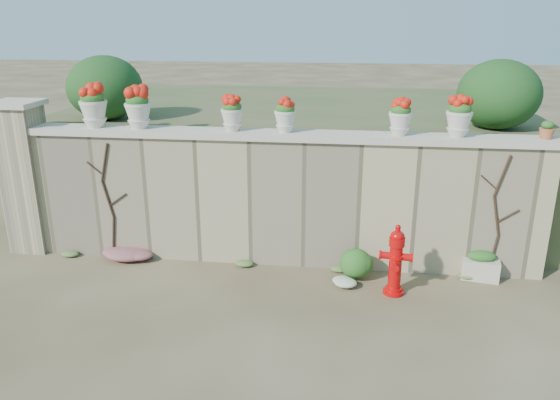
# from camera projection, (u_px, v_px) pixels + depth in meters

# --- Properties ---
(ground) EXTENTS (80.00, 80.00, 0.00)m
(ground) POSITION_uv_depth(u_px,v_px,m) (261.00, 318.00, 7.11)
(ground) COLOR #493C24
(ground) RESTS_ON ground
(stone_wall) EXTENTS (8.00, 0.40, 2.00)m
(stone_wall) POSITION_uv_depth(u_px,v_px,m) (278.00, 202.00, 8.48)
(stone_wall) COLOR tan
(stone_wall) RESTS_ON ground
(wall_cap) EXTENTS (8.10, 0.52, 0.10)m
(wall_cap) POSITION_uv_depth(u_px,v_px,m) (278.00, 135.00, 8.14)
(wall_cap) COLOR beige
(wall_cap) RESTS_ON stone_wall
(gate_pillar) EXTENTS (0.72, 0.72, 2.48)m
(gate_pillar) POSITION_uv_depth(u_px,v_px,m) (26.00, 176.00, 8.90)
(gate_pillar) COLOR tan
(gate_pillar) RESTS_ON ground
(raised_fill) EXTENTS (9.00, 6.00, 2.00)m
(raised_fill) POSITION_uv_depth(u_px,v_px,m) (298.00, 153.00, 11.49)
(raised_fill) COLOR #384C23
(raised_fill) RESTS_ON ground
(back_shrub_left) EXTENTS (1.30, 1.30, 1.10)m
(back_shrub_left) POSITION_uv_depth(u_px,v_px,m) (105.00, 88.00, 9.49)
(back_shrub_left) COLOR #143814
(back_shrub_left) RESTS_ON raised_fill
(back_shrub_right) EXTENTS (1.30, 1.30, 1.10)m
(back_shrub_right) POSITION_uv_depth(u_px,v_px,m) (499.00, 94.00, 8.70)
(back_shrub_right) COLOR #143814
(back_shrub_right) RESTS_ON raised_fill
(vine_left) EXTENTS (0.60, 0.04, 1.91)m
(vine_left) POSITION_uv_depth(u_px,v_px,m) (109.00, 200.00, 8.60)
(vine_left) COLOR black
(vine_left) RESTS_ON ground
(vine_right) EXTENTS (0.60, 0.04, 1.91)m
(vine_right) POSITION_uv_depth(u_px,v_px,m) (497.00, 216.00, 7.89)
(vine_right) COLOR black
(vine_right) RESTS_ON ground
(fire_hydrant) EXTENTS (0.45, 0.32, 1.04)m
(fire_hydrant) POSITION_uv_depth(u_px,v_px,m) (396.00, 260.00, 7.59)
(fire_hydrant) COLOR #C10708
(fire_hydrant) RESTS_ON ground
(planter_box) EXTENTS (0.58, 0.40, 0.44)m
(planter_box) POSITION_uv_depth(u_px,v_px,m) (481.00, 266.00, 8.13)
(planter_box) COLOR beige
(planter_box) RESTS_ON ground
(green_shrub) EXTENTS (0.62, 0.56, 0.59)m
(green_shrub) POSITION_uv_depth(u_px,v_px,m) (358.00, 262.00, 8.04)
(green_shrub) COLOR #1E5119
(green_shrub) RESTS_ON ground
(magenta_clump) EXTENTS (0.90, 0.60, 0.24)m
(magenta_clump) POSITION_uv_depth(u_px,v_px,m) (128.00, 252.00, 8.82)
(magenta_clump) COLOR #C2266B
(magenta_clump) RESTS_ON ground
(white_flowers) EXTENTS (0.52, 0.42, 0.19)m
(white_flowers) POSITION_uv_depth(u_px,v_px,m) (348.00, 281.00, 7.92)
(white_flowers) COLOR white
(white_flowers) RESTS_ON ground
(urn_pot_0) EXTENTS (0.42, 0.42, 0.66)m
(urn_pot_0) POSITION_uv_depth(u_px,v_px,m) (93.00, 106.00, 8.36)
(urn_pot_0) COLOR beige
(urn_pot_0) RESTS_ON wall_cap
(urn_pot_1) EXTENTS (0.40, 0.40, 0.62)m
(urn_pot_1) POSITION_uv_depth(u_px,v_px,m) (138.00, 108.00, 8.29)
(urn_pot_1) COLOR beige
(urn_pot_1) RESTS_ON wall_cap
(urn_pot_2) EXTENTS (0.34, 0.34, 0.53)m
(urn_pot_2) POSITION_uv_depth(u_px,v_px,m) (232.00, 113.00, 8.13)
(urn_pot_2) COLOR beige
(urn_pot_2) RESTS_ON wall_cap
(urn_pot_3) EXTENTS (0.33, 0.33, 0.51)m
(urn_pot_3) POSITION_uv_depth(u_px,v_px,m) (285.00, 115.00, 8.03)
(urn_pot_3) COLOR beige
(urn_pot_3) RESTS_ON wall_cap
(urn_pot_4) EXTENTS (0.34, 0.34, 0.53)m
(urn_pot_4) POSITION_uv_depth(u_px,v_px,m) (400.00, 117.00, 7.83)
(urn_pot_4) COLOR beige
(urn_pot_4) RESTS_ON wall_cap
(urn_pot_5) EXTENTS (0.37, 0.37, 0.58)m
(urn_pot_5) POSITION_uv_depth(u_px,v_px,m) (459.00, 117.00, 7.73)
(urn_pot_5) COLOR beige
(urn_pot_5) RESTS_ON wall_cap
(terracotta_pot) EXTENTS (0.21, 0.21, 0.25)m
(terracotta_pot) POSITION_uv_depth(u_px,v_px,m) (547.00, 131.00, 7.64)
(terracotta_pot) COLOR #A85833
(terracotta_pot) RESTS_ON wall_cap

